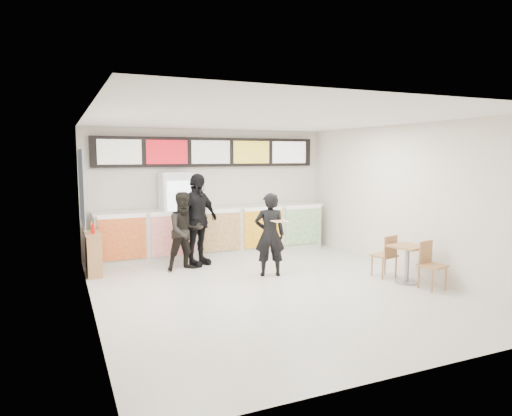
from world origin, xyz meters
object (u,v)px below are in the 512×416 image
service_counter (215,231)px  drinks_fridge (176,215)px  customer_left (185,231)px  condiment_ledge (94,253)px  cafe_table (407,257)px  customer_mid (197,220)px  customer_main (270,235)px

service_counter → drinks_fridge: size_ratio=2.78×
drinks_fridge → customer_left: drinks_fridge is taller
drinks_fridge → condiment_ledge: size_ratio=1.96×
customer_left → condiment_ledge: (-1.78, 0.34, -0.38)m
service_counter → cafe_table: 4.53m
customer_left → condiment_ledge: customer_left is taller
customer_left → drinks_fridge: bearing=77.9°
service_counter → cafe_table: (2.50, -3.77, -0.08)m
drinks_fridge → customer_left: 1.19m
drinks_fridge → customer_mid: size_ratio=1.00×
customer_mid → condiment_ledge: 2.19m
customer_mid → condiment_ledge: bearing=150.2°
customer_mid → cafe_table: size_ratio=1.33×
condiment_ledge → drinks_fridge: bearing=23.8°
customer_left → customer_mid: bearing=33.5°
customer_main → customer_mid: bearing=-34.7°
drinks_fridge → service_counter: bearing=-1.0°
drinks_fridge → condiment_ledge: bearing=-156.2°
customer_left → cafe_table: size_ratio=1.09×
service_counter → cafe_table: size_ratio=3.71×
service_counter → cafe_table: service_counter is taller
service_counter → customer_left: 1.57m
service_counter → customer_left: (-1.04, -1.16, 0.24)m
service_counter → cafe_table: bearing=-56.5°
drinks_fridge → customer_mid: 0.92m
customer_left → cafe_table: (3.54, -2.62, -0.32)m
service_counter → drinks_fridge: bearing=179.0°
drinks_fridge → customer_main: 2.64m
service_counter → drinks_fridge: 1.03m
service_counter → customer_main: (0.37, -2.27, 0.25)m
drinks_fridge → condiment_ledge: drinks_fridge is taller
condiment_ledge → customer_main: bearing=-24.5°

